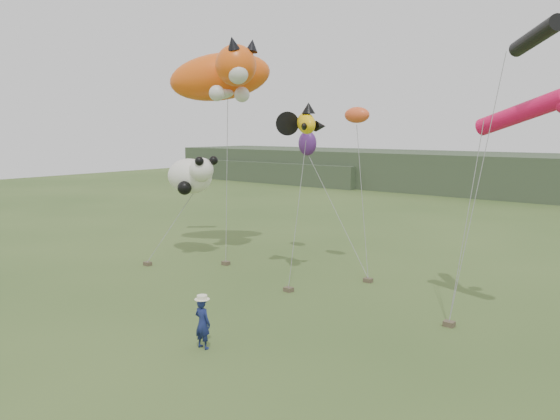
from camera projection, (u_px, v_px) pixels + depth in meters
The scene contains 9 objects.
ground at pixel (199, 324), 18.26m from camera, with size 120.00×120.00×0.00m, color #385123.
headland at pixel (510, 175), 54.30m from camera, with size 90.00×13.00×4.00m.
festival_attendant at pixel (203, 323), 16.12m from camera, with size 0.56×0.37×1.54m, color navy.
sandbag_anchors at pixel (283, 281), 23.08m from camera, with size 14.76×4.38×0.18m.
cat_kite at pixel (223, 75), 27.07m from camera, with size 6.85×5.28×3.09m.
fish_kite at pixel (299, 123), 22.63m from camera, with size 2.84×1.85×1.39m.
tube_kites at pixel (534, 82), 16.99m from camera, with size 3.43×2.48×3.54m.
panda_kite at pixel (191, 176), 27.34m from camera, with size 3.14×2.03×1.95m.
misc_kites at pixel (327, 132), 25.73m from camera, with size 4.49×1.65×2.27m.
Camera 1 is at (13.11, -11.92, 6.44)m, focal length 35.00 mm.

